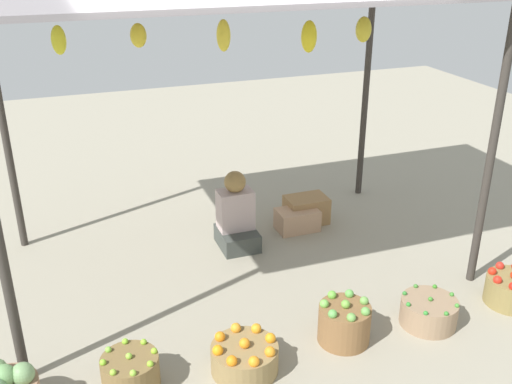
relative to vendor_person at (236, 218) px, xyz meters
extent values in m
plane|color=#9D9783|center=(-0.11, -0.30, -0.30)|extent=(14.00, 14.00, 0.00)
cylinder|color=#38332D|center=(1.78, -1.32, 0.91)|extent=(0.07, 0.07, 2.42)
cylinder|color=#38332D|center=(-1.99, 0.73, 0.91)|extent=(0.07, 0.07, 2.42)
cylinder|color=#38332D|center=(1.78, 0.73, 0.91)|extent=(0.07, 0.07, 2.42)
ellipsoid|color=yellow|center=(-1.43, 0.10, 1.78)|extent=(0.12, 0.12, 0.23)
ellipsoid|color=yellow|center=(-0.79, 0.11, 1.78)|extent=(0.14, 0.14, 0.20)
ellipsoid|color=yellow|center=(-0.13, -0.13, 1.78)|extent=(0.12, 0.12, 0.26)
ellipsoid|color=yellow|center=(0.52, -0.42, 1.78)|extent=(0.13, 0.13, 0.26)
ellipsoid|color=gold|center=(1.13, -0.23, 1.78)|extent=(0.14, 0.14, 0.22)
cube|color=#3D413D|center=(0.00, -0.03, -0.21)|extent=(0.36, 0.44, 0.18)
cube|color=#BBA4A1|center=(0.00, 0.02, 0.08)|extent=(0.34, 0.22, 0.40)
sphere|color=olive|center=(0.00, 0.02, 0.38)|extent=(0.21, 0.21, 0.21)
sphere|color=#75AB64|center=(-2.08, -1.65, 0.02)|extent=(0.15, 0.15, 0.15)
sphere|color=#79A167|center=(-1.97, -1.65, 0.00)|extent=(0.15, 0.15, 0.15)
cylinder|color=olive|center=(-1.31, -1.67, -0.17)|extent=(0.39, 0.39, 0.25)
sphere|color=#8FCD3F|center=(-1.31, -1.67, -0.03)|extent=(0.04, 0.04, 0.04)
sphere|color=#94CB2F|center=(-1.14, -1.67, -0.04)|extent=(0.04, 0.04, 0.04)
sphere|color=#8BC731|center=(-1.19, -1.55, -0.04)|extent=(0.04, 0.04, 0.04)
sphere|color=#87CC32|center=(-1.31, -1.50, -0.04)|extent=(0.04, 0.04, 0.04)
sphere|color=#84C941|center=(-1.43, -1.55, -0.04)|extent=(0.04, 0.04, 0.04)
sphere|color=#89CC31|center=(-1.48, -1.67, -0.04)|extent=(0.04, 0.04, 0.04)
sphere|color=#8FBE36|center=(-1.43, -1.79, -0.04)|extent=(0.04, 0.04, 0.04)
sphere|color=#92CB3E|center=(-1.31, -1.84, -0.04)|extent=(0.04, 0.04, 0.04)
sphere|color=#8BC130|center=(-1.19, -1.79, -0.04)|extent=(0.04, 0.04, 0.04)
cylinder|color=olive|center=(-0.52, -1.76, -0.20)|extent=(0.48, 0.48, 0.20)
sphere|color=orange|center=(-0.52, -1.76, -0.07)|extent=(0.08, 0.08, 0.08)
sphere|color=orange|center=(-0.33, -1.76, -0.07)|extent=(0.08, 0.08, 0.08)
sphere|color=orange|center=(-0.38, -1.63, -0.07)|extent=(0.08, 0.08, 0.08)
sphere|color=orange|center=(-0.52, -1.57, -0.07)|extent=(0.08, 0.08, 0.08)
sphere|color=orange|center=(-0.66, -1.63, -0.07)|extent=(0.08, 0.08, 0.08)
sphere|color=orange|center=(-0.72, -1.76, -0.07)|extent=(0.08, 0.08, 0.08)
sphere|color=orange|center=(-0.66, -1.90, -0.07)|extent=(0.08, 0.08, 0.08)
sphere|color=orange|center=(-0.52, -1.96, -0.07)|extent=(0.08, 0.08, 0.08)
sphere|color=orange|center=(-0.38, -1.90, -0.07)|extent=(0.08, 0.08, 0.08)
cylinder|color=brown|center=(0.30, -1.70, -0.15)|extent=(0.40, 0.40, 0.30)
sphere|color=#71AF41|center=(0.30, -1.70, 0.03)|extent=(0.07, 0.07, 0.07)
sphere|color=#6DA84C|center=(0.46, -1.70, 0.02)|extent=(0.07, 0.07, 0.07)
sphere|color=#61B14D|center=(0.40, -1.58, 0.02)|extent=(0.07, 0.07, 0.07)
sphere|color=#69B940|center=(0.26, -1.55, 0.02)|extent=(0.07, 0.07, 0.07)
sphere|color=#71BB4D|center=(0.16, -1.63, 0.02)|extent=(0.07, 0.07, 0.07)
sphere|color=#61AC4F|center=(0.16, -1.77, 0.02)|extent=(0.07, 0.07, 0.07)
sphere|color=#6DA94D|center=(0.26, -1.86, 0.02)|extent=(0.07, 0.07, 0.07)
sphere|color=#67A94C|center=(0.40, -1.83, 0.02)|extent=(0.07, 0.07, 0.07)
cylinder|color=#997B5D|center=(1.03, -1.75, -0.19)|extent=(0.45, 0.45, 0.21)
sphere|color=#3E862C|center=(1.03, -1.75, -0.07)|extent=(0.04, 0.04, 0.04)
sphere|color=#3C852D|center=(1.23, -1.75, -0.07)|extent=(0.04, 0.04, 0.04)
sphere|color=#378123|center=(1.17, -1.60, -0.07)|extent=(0.04, 0.04, 0.04)
sphere|color=#3E8230|center=(1.03, -1.54, -0.07)|extent=(0.04, 0.04, 0.04)
sphere|color=#318030|center=(0.89, -1.60, -0.07)|extent=(0.04, 0.04, 0.04)
sphere|color=#308D30|center=(0.83, -1.75, -0.07)|extent=(0.04, 0.04, 0.04)
sphere|color=#338E33|center=(0.89, -1.89, -0.07)|extent=(0.04, 0.04, 0.04)
sphere|color=#36832E|center=(1.03, -1.95, -0.07)|extent=(0.04, 0.04, 0.04)
sphere|color=#429132|center=(1.17, -1.89, -0.07)|extent=(0.04, 0.04, 0.04)
cylinder|color=olive|center=(1.85, -1.74, -0.18)|extent=(0.43, 0.43, 0.24)
sphere|color=red|center=(1.85, -1.56, -0.04)|extent=(0.07, 0.07, 0.07)
sphere|color=red|center=(1.73, -1.61, -0.04)|extent=(0.07, 0.07, 0.07)
sphere|color=red|center=(1.68, -1.74, -0.04)|extent=(0.07, 0.07, 0.07)
cube|color=#9C7548|center=(0.86, 0.23, -0.15)|extent=(0.44, 0.31, 0.29)
cube|color=tan|center=(0.70, 0.10, -0.19)|extent=(0.43, 0.28, 0.23)
camera|label=1|loc=(-1.58, -4.93, 2.56)|focal=41.34mm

